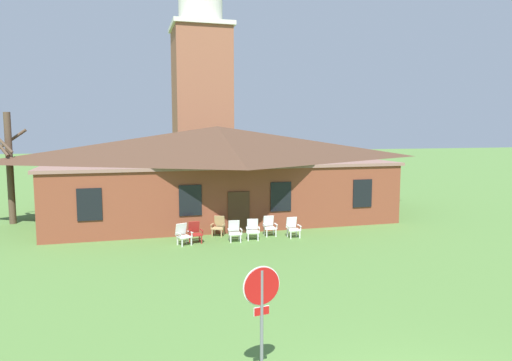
# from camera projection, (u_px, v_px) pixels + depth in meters

# --- Properties ---
(brick_building) EXTENTS (19.18, 10.40, 5.36)m
(brick_building) POSITION_uv_depth(u_px,v_px,m) (218.00, 170.00, 27.70)
(brick_building) COLOR brown
(brick_building) RESTS_ON ground
(dome_tower) EXTENTS (5.18, 5.18, 19.90)m
(dome_tower) POSITION_uv_depth(u_px,v_px,m) (201.00, 84.00, 40.82)
(dome_tower) COLOR #93563D
(dome_tower) RESTS_ON ground
(stop_sign) EXTENTS (0.80, 0.17, 2.49)m
(stop_sign) POSITION_uv_depth(u_px,v_px,m) (262.00, 302.00, 9.25)
(stop_sign) COLOR slate
(stop_sign) RESTS_ON ground
(lawn_chair_by_porch) EXTENTS (0.78, 0.83, 0.96)m
(lawn_chair_by_porch) POSITION_uv_depth(u_px,v_px,m) (183.00, 234.00, 20.83)
(lawn_chair_by_porch) COLOR silver
(lawn_chair_by_porch) RESTS_ON ground
(lawn_chair_near_door) EXTENTS (0.68, 0.71, 0.96)m
(lawn_chair_near_door) POSITION_uv_depth(u_px,v_px,m) (195.00, 232.00, 21.25)
(lawn_chair_near_door) COLOR maroon
(lawn_chair_near_door) RESTS_ON ground
(lawn_chair_left_end) EXTENTS (0.81, 0.85, 0.96)m
(lawn_chair_left_end) POSITION_uv_depth(u_px,v_px,m) (219.00, 225.00, 22.63)
(lawn_chair_left_end) COLOR tan
(lawn_chair_left_end) RESTS_ON ground
(lawn_chair_middle) EXTENTS (0.67, 0.70, 0.96)m
(lawn_chair_middle) POSITION_uv_depth(u_px,v_px,m) (234.00, 231.00, 21.49)
(lawn_chair_middle) COLOR silver
(lawn_chair_middle) RESTS_ON ground
(lawn_chair_right_end) EXTENTS (0.72, 0.77, 0.96)m
(lawn_chair_right_end) POSITION_uv_depth(u_px,v_px,m) (253.00, 229.00, 21.86)
(lawn_chair_right_end) COLOR white
(lawn_chair_right_end) RESTS_ON ground
(lawn_chair_far_side) EXTENTS (0.65, 0.68, 0.96)m
(lawn_chair_far_side) POSITION_uv_depth(u_px,v_px,m) (269.00, 225.00, 22.65)
(lawn_chair_far_side) COLOR white
(lawn_chair_far_side) RESTS_ON ground
(lawn_chair_under_eave) EXTENTS (0.65, 0.67, 0.96)m
(lawn_chair_under_eave) POSITION_uv_depth(u_px,v_px,m) (293.00, 227.00, 22.31)
(lawn_chair_under_eave) COLOR white
(lawn_chair_under_eave) RESTS_ON ground
(bare_tree_beside_building) EXTENTS (1.81, 1.85, 6.10)m
(bare_tree_beside_building) POSITION_uv_depth(u_px,v_px,m) (9.00, 164.00, 25.15)
(bare_tree_beside_building) COLOR brown
(bare_tree_beside_building) RESTS_ON ground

